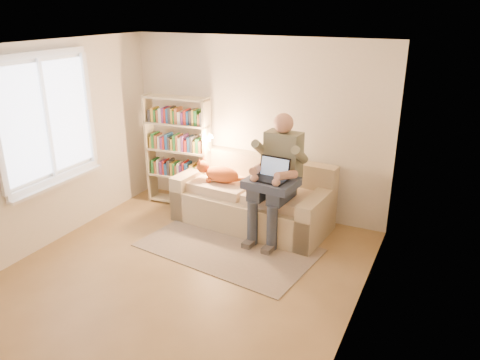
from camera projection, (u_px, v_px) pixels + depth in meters
The scene contains 13 objects.
floor at pixel (177, 278), 5.46m from camera, with size 4.50×4.50×0.00m, color olive.
ceiling at pixel (164, 48), 4.54m from camera, with size 4.00×4.50×0.02m, color white.
wall_left at pixel (36, 150), 5.81m from camera, with size 0.02×4.50×2.60m, color silver.
wall_right at pixel (359, 207), 4.19m from camera, with size 0.02×4.50×2.60m, color silver.
wall_back at pixel (256, 127), 6.90m from camera, with size 4.00×0.02×2.60m, color silver.
window at pixel (51, 141), 5.93m from camera, with size 0.12×1.52×1.69m.
sofa at pixel (253, 201), 6.73m from camera, with size 2.27×1.17×0.93m.
person at pixel (277, 171), 6.18m from camera, with size 0.54×0.81×1.68m.
cat at pixel (216, 173), 6.74m from camera, with size 0.80×0.32×0.29m.
blanket at pixel (277, 185), 6.03m from camera, with size 0.64×0.53×0.11m, color #2C374E.
laptop at pixel (278, 175), 6.00m from camera, with size 0.45×0.36×0.38m.
bookshelf at pixel (178, 146), 7.19m from camera, with size 1.16×0.35×1.73m.
rug at pixel (228, 248), 6.13m from camera, with size 2.23×1.32×0.01m, color gray.
Camera 1 is at (2.70, -3.92, 3.00)m, focal length 35.00 mm.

